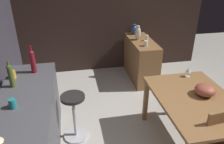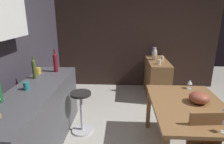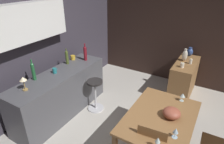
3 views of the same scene
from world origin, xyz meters
TOP-DOWN VIEW (x-y plane):
  - wall_side_right at (2.55, 0.30)m, footprint 0.10×4.40m
  - dining_table at (-0.05, -0.44)m, footprint 1.33×0.92m
  - kitchen_counter at (-0.04, 1.56)m, footprint 2.10×0.60m
  - sideboard_cabinet at (1.93, -0.39)m, footprint 1.10×0.44m
  - bar_stool at (0.39, 1.04)m, footprint 0.34×0.34m
  - wine_glass_left at (0.50, -0.61)m, footprint 0.08×0.08m
  - fruit_bowl at (0.01, -0.58)m, footprint 0.25×0.25m
  - wine_bottle_olive at (0.39, 1.72)m, footprint 0.06×0.06m
  - wine_bottle_ruby at (0.74, 1.51)m, footprint 0.07×0.07m
  - cup_teal at (-0.06, 1.63)m, footprint 0.11×0.07m
  - cup_mustard at (0.62, 1.77)m, footprint 0.13×0.09m
  - pillar_candle_tall at (1.61, -0.35)m, footprint 0.08×0.08m
  - pillar_candle_short at (1.89, -0.47)m, footprint 0.06×0.06m
  - vase_ceramic_blue at (2.37, -0.35)m, footprint 0.14×0.14m
  - vase_ceramic_ivory at (1.99, -0.31)m, footprint 0.11×0.11m

SIDE VIEW (x-z plane):
  - bar_stool at x=0.39m, z-range 0.02..0.70m
  - sideboard_cabinet at x=1.93m, z-range 0.00..0.82m
  - kitchen_counter at x=-0.04m, z-range 0.00..0.90m
  - dining_table at x=-0.05m, z-range 0.29..1.03m
  - fruit_bowl at x=0.01m, z-range 0.74..0.88m
  - wine_glass_left at x=0.50m, z-range 0.77..0.91m
  - pillar_candle_tall at x=1.61m, z-range 0.81..0.93m
  - pillar_candle_short at x=1.89m, z-range 0.81..0.95m
  - vase_ceramic_blue at x=2.37m, z-range 0.81..1.02m
  - cup_mustard at x=0.62m, z-range 0.90..1.00m
  - cup_teal at x=-0.06m, z-range 0.90..1.00m
  - vase_ceramic_ivory at x=1.99m, z-range 0.81..1.10m
  - wine_bottle_olive at x=0.39m, z-range 0.89..1.22m
  - wine_bottle_ruby at x=0.74m, z-range 0.88..1.26m
  - wall_side_right at x=2.55m, z-range 0.00..2.60m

